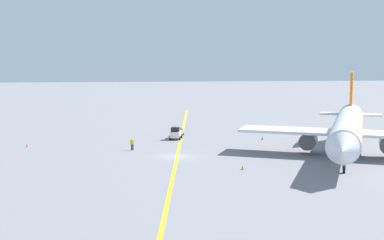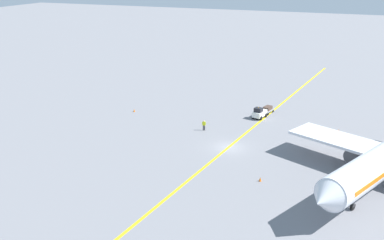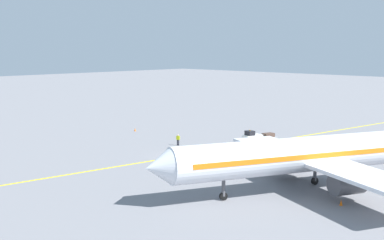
# 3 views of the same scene
# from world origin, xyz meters

# --- Properties ---
(ground_plane) EXTENTS (400.00, 400.00, 0.00)m
(ground_plane) POSITION_xyz_m (0.00, 0.00, 0.00)
(ground_plane) COLOR slate
(apron_yellow_centreline) EXTENTS (14.28, 119.24, 0.01)m
(apron_yellow_centreline) POSITION_xyz_m (0.00, 0.00, 0.00)
(apron_yellow_centreline) COLOR yellow
(apron_yellow_centreline) RESTS_ON ground
(baggage_tug_white) EXTENTS (2.28, 3.25, 2.11)m
(baggage_tug_white) POSITION_xyz_m (-0.90, -14.57, 0.90)
(baggage_tug_white) COLOR white
(baggage_tug_white) RESTS_ON ground
(baggage_cart_trailing) EXTENTS (1.92, 2.84, 1.24)m
(baggage_cart_trailing) POSITION_xyz_m (-1.61, -17.79, 0.76)
(baggage_cart_trailing) COLOR gray
(baggage_cart_trailing) RESTS_ON ground
(ground_crew_worker) EXTENTS (0.55, 0.34, 1.68)m
(ground_crew_worker) POSITION_xyz_m (5.83, -5.28, 0.91)
(ground_crew_worker) COLOR #23232D
(ground_crew_worker) RESTS_ON ground
(traffic_cone_near_nose) EXTENTS (0.32, 0.32, 0.55)m
(traffic_cone_near_nose) POSITION_xyz_m (-6.86, 8.85, 0.28)
(traffic_cone_near_nose) COLOR orange
(traffic_cone_near_nose) RESTS_ON ground
(traffic_cone_mid_apron) EXTENTS (0.32, 0.32, 0.55)m
(traffic_cone_mid_apron) POSITION_xyz_m (-14.28, -12.47, 0.28)
(traffic_cone_mid_apron) COLOR orange
(traffic_cone_mid_apron) RESTS_ON ground
(traffic_cone_by_wingtip) EXTENTS (0.32, 0.32, 0.55)m
(traffic_cone_by_wingtip) POSITION_xyz_m (20.86, -9.51, 0.28)
(traffic_cone_by_wingtip) COLOR orange
(traffic_cone_by_wingtip) RESTS_ON ground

